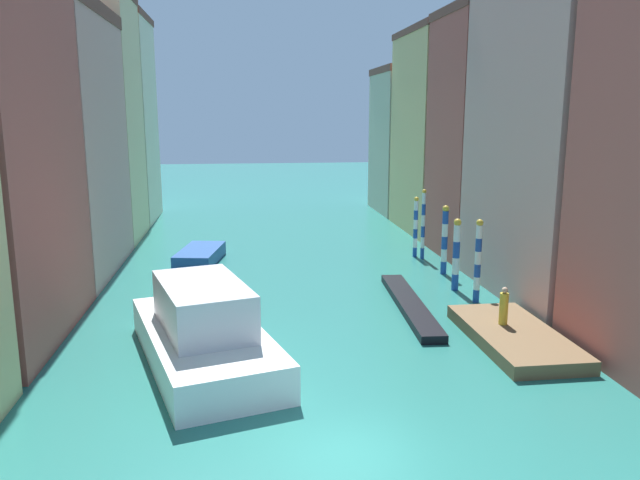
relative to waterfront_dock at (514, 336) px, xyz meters
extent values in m
plane|color=#28756B|center=(-8.21, 17.09, -0.28)|extent=(154.00, 154.00, 0.00)
cube|color=tan|center=(-21.76, 14.55, 6.95)|extent=(6.85, 11.64, 14.45)
cube|color=brown|center=(-21.76, 14.55, 14.56)|extent=(6.98, 11.87, 0.78)
cube|color=beige|center=(-21.76, 24.32, 8.28)|extent=(6.85, 7.59, 17.12)
cube|color=beige|center=(-21.76, 32.80, 8.09)|extent=(6.85, 8.47, 16.74)
cube|color=brown|center=(-21.76, 32.80, 16.74)|extent=(6.98, 8.64, 0.56)
cube|color=tan|center=(5.35, 6.60, 9.98)|extent=(6.85, 11.04, 20.52)
cube|color=#B25147|center=(5.35, 15.90, 7.28)|extent=(6.85, 7.24, 15.12)
cube|color=brown|center=(5.35, 15.90, 15.13)|extent=(6.98, 7.38, 0.56)
cube|color=#DBB77A|center=(5.35, 24.80, 7.25)|extent=(6.85, 9.92, 15.06)
cube|color=brown|center=(5.35, 24.80, 15.03)|extent=(6.98, 10.12, 0.50)
cube|color=#BCB299|center=(5.35, 34.58, 6.09)|extent=(6.85, 8.64, 12.73)
cube|color=brown|center=(5.35, 34.58, 12.76)|extent=(6.98, 8.81, 0.62)
cube|color=brown|center=(0.00, 0.00, 0.00)|extent=(3.25, 7.13, 0.55)
cylinder|color=gold|center=(-0.19, 0.75, 0.95)|extent=(0.36, 0.36, 1.34)
sphere|color=tan|center=(-0.19, 0.75, 1.75)|extent=(0.26, 0.26, 0.26)
cylinder|color=#1E479E|center=(0.53, 5.56, 0.05)|extent=(0.31, 0.31, 0.65)
cylinder|color=white|center=(0.53, 5.56, 0.69)|extent=(0.31, 0.31, 0.65)
cylinder|color=#1E479E|center=(0.53, 5.56, 1.34)|extent=(0.31, 0.31, 0.65)
cylinder|color=white|center=(0.53, 5.56, 1.99)|extent=(0.31, 0.31, 0.65)
cylinder|color=#1E479E|center=(0.53, 5.56, 2.64)|extent=(0.31, 0.31, 0.65)
cylinder|color=white|center=(0.53, 5.56, 3.28)|extent=(0.31, 0.31, 0.65)
sphere|color=gold|center=(0.53, 5.56, 3.73)|extent=(0.34, 0.34, 0.34)
cylinder|color=#1E479E|center=(0.22, 7.79, 0.16)|extent=(0.36, 0.36, 0.88)
cylinder|color=white|center=(0.22, 7.79, 1.04)|extent=(0.36, 0.36, 0.88)
cylinder|color=#1E479E|center=(0.22, 7.79, 1.91)|extent=(0.36, 0.36, 0.88)
cylinder|color=white|center=(0.22, 7.79, 2.79)|extent=(0.36, 0.36, 0.88)
sphere|color=gold|center=(0.22, 7.79, 3.37)|extent=(0.39, 0.39, 0.39)
cylinder|color=#1E479E|center=(0.70, 11.13, 0.09)|extent=(0.34, 0.34, 0.74)
cylinder|color=white|center=(0.70, 11.13, 0.84)|extent=(0.34, 0.34, 0.74)
cylinder|color=#1E479E|center=(0.70, 11.13, 1.58)|extent=(0.34, 0.34, 0.74)
cylinder|color=white|center=(0.70, 11.13, 2.32)|extent=(0.34, 0.34, 0.74)
cylinder|color=#1E479E|center=(0.70, 11.13, 3.06)|extent=(0.34, 0.34, 0.74)
sphere|color=gold|center=(0.70, 11.13, 3.57)|extent=(0.38, 0.38, 0.38)
cylinder|color=#1E479E|center=(0.57, 15.01, 0.08)|extent=(0.25, 0.25, 0.71)
cylinder|color=white|center=(0.57, 15.01, 0.79)|extent=(0.25, 0.25, 0.71)
cylinder|color=#1E479E|center=(0.57, 15.01, 1.50)|extent=(0.25, 0.25, 0.71)
cylinder|color=white|center=(0.57, 15.01, 2.21)|extent=(0.25, 0.25, 0.71)
cylinder|color=#1E479E|center=(0.57, 15.01, 2.92)|extent=(0.25, 0.25, 0.71)
cylinder|color=white|center=(0.57, 15.01, 3.64)|extent=(0.25, 0.25, 0.71)
sphere|color=gold|center=(0.57, 15.01, 4.09)|extent=(0.27, 0.27, 0.27)
cylinder|color=#1E479E|center=(0.27, 15.67, 0.03)|extent=(0.28, 0.28, 0.61)
cylinder|color=white|center=(0.27, 15.67, 0.64)|extent=(0.28, 0.28, 0.61)
cylinder|color=#1E479E|center=(0.27, 15.67, 1.26)|extent=(0.28, 0.28, 0.61)
cylinder|color=white|center=(0.27, 15.67, 1.87)|extent=(0.28, 0.28, 0.61)
cylinder|color=#1E479E|center=(0.27, 15.67, 2.48)|extent=(0.28, 0.28, 0.61)
cylinder|color=white|center=(0.27, 15.67, 3.09)|extent=(0.28, 0.28, 0.61)
sphere|color=gold|center=(0.27, 15.67, 3.51)|extent=(0.30, 0.30, 0.30)
cube|color=white|center=(-12.43, -0.39, 0.40)|extent=(6.47, 10.31, 1.36)
cube|color=silver|center=(-12.43, -0.39, 1.95)|extent=(4.14, 5.72, 1.74)
cube|color=black|center=(-2.99, 5.04, -0.09)|extent=(1.70, 9.80, 0.38)
cube|color=#234C93|center=(-13.57, 15.88, 0.15)|extent=(3.12, 5.35, 0.86)
camera|label=1|loc=(-10.93, -22.79, 8.94)|focal=34.86mm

